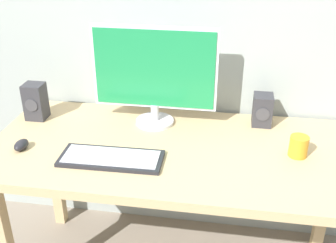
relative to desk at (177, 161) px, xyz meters
name	(u,v)px	position (x,y,z in m)	size (l,w,h in m)	color
desk	(177,161)	(0.00, 0.00, 0.00)	(1.64, 0.75, 0.73)	tan
monitor	(154,73)	(-0.14, 0.22, 0.32)	(0.57, 0.18, 0.46)	silver
keyboard_primary	(111,158)	(-0.25, -0.15, 0.08)	(0.42, 0.18, 0.02)	#232328
mouse	(21,145)	(-0.65, -0.12, 0.09)	(0.05, 0.08, 0.04)	#232328
speaker_right	(262,110)	(0.36, 0.28, 0.15)	(0.09, 0.10, 0.15)	#333338
speaker_left	(36,101)	(-0.71, 0.17, 0.16)	(0.09, 0.09, 0.18)	#333338
coffee_mug	(299,146)	(0.50, 0.01, 0.12)	(0.08, 0.08, 0.09)	orange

